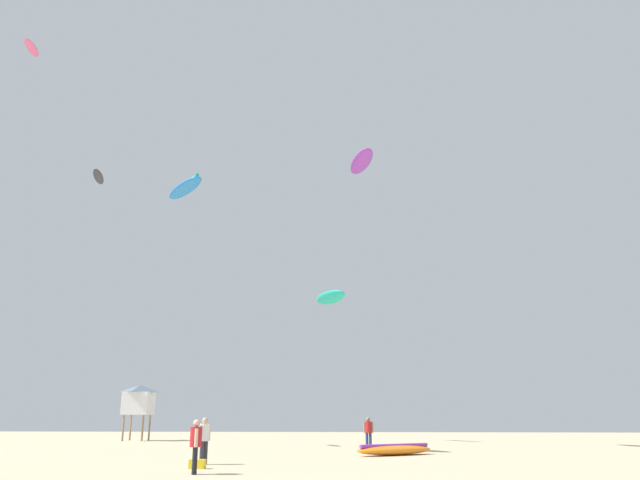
{
  "coord_description": "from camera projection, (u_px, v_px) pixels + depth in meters",
  "views": [
    {
      "loc": [
        2.23,
        -13.69,
        1.83
      ],
      "look_at": [
        0.0,
        19.4,
        11.51
      ],
      "focal_mm": 33.87,
      "sensor_mm": 36.0,
      "label": 1
    }
  ],
  "objects": [
    {
      "name": "person_foreground",
      "position": [
        196.0,
        442.0,
        19.84
      ],
      "size": [
        0.39,
        0.55,
        1.71
      ],
      "rotation": [
        0.0,
        0.0,
        3.45
      ],
      "color": "black",
      "rests_on": "ground"
    },
    {
      "name": "person_midground",
      "position": [
        368.0,
        430.0,
        35.57
      ],
      "size": [
        0.58,
        0.4,
        1.75
      ],
      "rotation": [
        0.0,
        0.0,
        4.67
      ],
      "color": "navy",
      "rests_on": "ground"
    },
    {
      "name": "person_left",
      "position": [
        204.0,
        437.0,
        23.81
      ],
      "size": [
        0.4,
        0.51,
        1.77
      ],
      "rotation": [
        0.0,
        0.0,
        5.72
      ],
      "color": "#2D2D33",
      "rests_on": "ground"
    },
    {
      "name": "kite_grounded_near",
      "position": [
        395.0,
        450.0,
        29.09
      ],
      "size": [
        4.28,
        3.51,
        0.53
      ],
      "color": "orange",
      "rests_on": "ground"
    },
    {
      "name": "lifeguard_tower",
      "position": [
        139.0,
        399.0,
        46.75
      ],
      "size": [
        2.3,
        2.3,
        4.15
      ],
      "color": "#8C704C",
      "rests_on": "ground"
    },
    {
      "name": "cooler_box",
      "position": [
        197.0,
        464.0,
        21.69
      ],
      "size": [
        0.56,
        0.36,
        0.32
      ],
      "primitive_type": "cube",
      "color": "yellow",
      "rests_on": "ground"
    },
    {
      "name": "kite_aloft_0",
      "position": [
        32.0,
        48.0,
        44.23
      ],
      "size": [
        1.08,
        2.41,
        0.33
      ],
      "color": "#E5598C"
    },
    {
      "name": "kite_aloft_1",
      "position": [
        330.0,
        297.0,
        47.94
      ],
      "size": [
        3.34,
        4.48,
        1.09
      ],
      "color": "#19B29E"
    },
    {
      "name": "kite_aloft_2",
      "position": [
        98.0,
        177.0,
        42.34
      ],
      "size": [
        1.7,
        2.87,
        0.57
      ],
      "color": "#2D2D33"
    },
    {
      "name": "kite_aloft_3",
      "position": [
        361.0,
        162.0,
        41.83
      ],
      "size": [
        2.21,
        4.56,
        0.54
      ],
      "color": "purple"
    },
    {
      "name": "kite_aloft_4",
      "position": [
        185.0,
        188.0,
        36.36
      ],
      "size": [
        3.6,
        4.22,
        0.63
      ],
      "color": "blue"
    }
  ]
}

